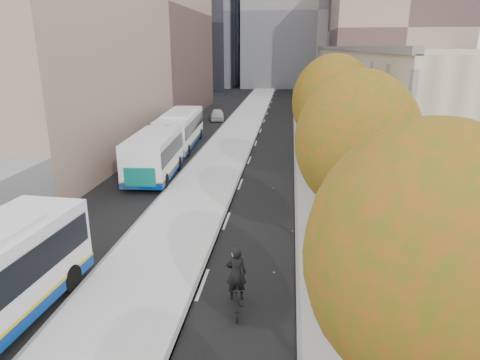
# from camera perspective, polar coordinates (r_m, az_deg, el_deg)

# --- Properties ---
(bus_platform) EXTENTS (4.25, 150.00, 0.15)m
(bus_platform) POSITION_cam_1_polar(r_m,az_deg,el_deg) (37.80, -1.39, 4.78)
(bus_platform) COLOR #BEBEBE
(bus_platform) RESTS_ON ground
(sidewalk) EXTENTS (4.75, 150.00, 0.08)m
(sidewalk) POSITION_cam_1_polar(r_m,az_deg,el_deg) (37.56, 10.83, 4.34)
(sidewalk) COLOR gray
(sidewalk) RESTS_ON ground
(building_tan) EXTENTS (18.00, 92.00, 8.00)m
(building_tan) POSITION_cam_1_polar(r_m,az_deg,el_deg) (67.18, 19.34, 12.75)
(building_tan) COLOR tan
(building_tan) RESTS_ON ground
(building_midrise) EXTENTS (24.00, 46.00, 25.00)m
(building_midrise) POSITION_cam_1_polar(r_m,az_deg,el_deg) (48.92, -24.17, 20.88)
(building_midrise) COLOR gray
(building_midrise) RESTS_ON ground
(building_far_block) EXTENTS (30.00, 18.00, 30.00)m
(building_far_block) POSITION_cam_1_polar(r_m,az_deg,el_deg) (97.86, 10.08, 21.05)
(building_far_block) COLOR gray
(building_far_block) RESTS_ON ground
(bus_shelter) EXTENTS (1.90, 4.40, 2.53)m
(bus_shelter) POSITION_cam_1_polar(r_m,az_deg,el_deg) (14.58, 23.73, -9.07)
(bus_shelter) COLOR #383A3F
(bus_shelter) RESTS_ON sidewalk
(tree_b) EXTENTS (4.00, 4.00, 6.97)m
(tree_b) POSITION_cam_1_polar(r_m,az_deg,el_deg) (7.65, 23.64, -9.62)
(tree_b) COLOR black
(tree_b) RESTS_ON sidewalk
(tree_c) EXTENTS (4.20, 4.20, 7.28)m
(tree_c) POSITION_cam_1_polar(r_m,az_deg,el_deg) (15.02, 15.33, 4.97)
(tree_c) COLOR black
(tree_c) RESTS_ON sidewalk
(tree_d) EXTENTS (4.40, 4.40, 7.60)m
(tree_d) POSITION_cam_1_polar(r_m,az_deg,el_deg) (23.81, 12.32, 10.11)
(tree_d) COLOR black
(tree_d) RESTS_ON sidewalk
(bus_far) EXTENTS (3.65, 17.58, 2.91)m
(bus_far) POSITION_cam_1_polar(r_m,az_deg,el_deg) (33.39, -9.22, 5.53)
(bus_far) COLOR white
(bus_far) RESTS_ON ground
(cyclist) EXTENTS (0.78, 1.88, 2.33)m
(cyclist) POSITION_cam_1_polar(r_m,az_deg,el_deg) (14.21, -0.52, -14.26)
(cyclist) COLOR black
(cyclist) RESTS_ON ground
(distant_car) EXTENTS (2.11, 4.03, 1.31)m
(distant_car) POSITION_cam_1_polar(r_m,az_deg,el_deg) (50.89, -3.06, 8.70)
(distant_car) COLOR #BDBDBD
(distant_car) RESTS_ON ground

